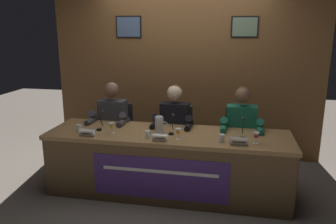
{
  "coord_description": "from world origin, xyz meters",
  "views": [
    {
      "loc": [
        0.7,
        -3.6,
        1.92
      ],
      "look_at": [
        0.0,
        0.0,
        0.99
      ],
      "focal_mm": 35.39,
      "sensor_mm": 36.0,
      "label": 1
    }
  ],
  "objects_px": {
    "water_cup_left": "(79,129)",
    "chair_center": "(176,141)",
    "juice_glass_center": "(178,132)",
    "microphone_left": "(100,123)",
    "chair_left": "(117,137)",
    "water_cup_center": "(148,135)",
    "microphone_right": "(243,132)",
    "nameplate_center": "(160,138)",
    "chair_right": "(240,145)",
    "conference_table": "(166,155)",
    "panelist_right": "(241,129)",
    "panelist_center": "(174,126)",
    "nameplate_left": "(87,133)",
    "juice_glass_left": "(112,126)",
    "panelist_left": "(111,122)",
    "juice_glass_right": "(256,136)",
    "nameplate_right": "(239,142)",
    "water_pitcher_central": "(159,124)",
    "water_cup_right": "(222,139)"
  },
  "relations": [
    {
      "from": "chair_center",
      "to": "panelist_right",
      "type": "xyz_separation_m",
      "value": [
        0.84,
        -0.2,
        0.28
      ]
    },
    {
      "from": "juice_glass_left",
      "to": "juice_glass_right",
      "type": "height_order",
      "value": "same"
    },
    {
      "from": "panelist_center",
      "to": "water_cup_left",
      "type": "bearing_deg",
      "value": -152.73
    },
    {
      "from": "nameplate_center",
      "to": "chair_right",
      "type": "height_order",
      "value": "chair_right"
    },
    {
      "from": "panelist_left",
      "to": "juice_glass_left",
      "type": "bearing_deg",
      "value": -68.32
    },
    {
      "from": "nameplate_left",
      "to": "water_pitcher_central",
      "type": "bearing_deg",
      "value": 21.54
    },
    {
      "from": "chair_left",
      "to": "nameplate_center",
      "type": "bearing_deg",
      "value": -47.52
    },
    {
      "from": "chair_left",
      "to": "water_cup_center",
      "type": "height_order",
      "value": "chair_left"
    },
    {
      "from": "juice_glass_center",
      "to": "panelist_left",
      "type": "bearing_deg",
      "value": 149.59
    },
    {
      "from": "water_cup_left",
      "to": "water_pitcher_central",
      "type": "bearing_deg",
      "value": 9.73
    },
    {
      "from": "water_cup_left",
      "to": "chair_center",
      "type": "bearing_deg",
      "value": 35.33
    },
    {
      "from": "panelist_left",
      "to": "juice_glass_left",
      "type": "distance_m",
      "value": 0.57
    },
    {
      "from": "panelist_right",
      "to": "microphone_right",
      "type": "distance_m",
      "value": 0.41
    },
    {
      "from": "conference_table",
      "to": "nameplate_left",
      "type": "xyz_separation_m",
      "value": [
        -0.87,
        -0.19,
        0.28
      ]
    },
    {
      "from": "panelist_left",
      "to": "juice_glass_center",
      "type": "bearing_deg",
      "value": -30.41
    },
    {
      "from": "juice_glass_center",
      "to": "panelist_right",
      "type": "height_order",
      "value": "panelist_right"
    },
    {
      "from": "conference_table",
      "to": "microphone_right",
      "type": "height_order",
      "value": "microphone_right"
    },
    {
      "from": "nameplate_left",
      "to": "juice_glass_center",
      "type": "distance_m",
      "value": 1.03
    },
    {
      "from": "conference_table",
      "to": "panelist_right",
      "type": "bearing_deg",
      "value": 29.92
    },
    {
      "from": "chair_left",
      "to": "juice_glass_center",
      "type": "xyz_separation_m",
      "value": [
        0.99,
        -0.78,
        0.39
      ]
    },
    {
      "from": "chair_left",
      "to": "juice_glass_center",
      "type": "distance_m",
      "value": 1.32
    },
    {
      "from": "juice_glass_right",
      "to": "chair_left",
      "type": "bearing_deg",
      "value": 157.33
    },
    {
      "from": "water_pitcher_central",
      "to": "panelist_left",
      "type": "bearing_deg",
      "value": 153.18
    },
    {
      "from": "chair_right",
      "to": "conference_table",
      "type": "bearing_deg",
      "value": -140.88
    },
    {
      "from": "panelist_right",
      "to": "nameplate_center",
      "type": "bearing_deg",
      "value": -141.79
    },
    {
      "from": "chair_left",
      "to": "nameplate_left",
      "type": "bearing_deg",
      "value": -91.99
    },
    {
      "from": "nameplate_right",
      "to": "water_cup_center",
      "type": "bearing_deg",
      "value": 177.61
    },
    {
      "from": "juice_glass_center",
      "to": "microphone_right",
      "type": "xyz_separation_m",
      "value": [
        0.69,
        0.18,
        -0.01
      ]
    },
    {
      "from": "microphone_left",
      "to": "water_cup_center",
      "type": "height_order",
      "value": "microphone_left"
    },
    {
      "from": "panelist_center",
      "to": "juice_glass_right",
      "type": "height_order",
      "value": "panelist_center"
    },
    {
      "from": "panelist_left",
      "to": "water_cup_left",
      "type": "distance_m",
      "value": 0.57
    },
    {
      "from": "nameplate_center",
      "to": "water_cup_right",
      "type": "height_order",
      "value": "water_cup_right"
    },
    {
      "from": "chair_left",
      "to": "chair_center",
      "type": "relative_size",
      "value": 1.0
    },
    {
      "from": "panelist_center",
      "to": "microphone_left",
      "type": "bearing_deg",
      "value": -154.36
    },
    {
      "from": "panelist_center",
      "to": "juice_glass_right",
      "type": "relative_size",
      "value": 9.95
    },
    {
      "from": "water_cup_left",
      "to": "nameplate_right",
      "type": "height_order",
      "value": "water_cup_left"
    },
    {
      "from": "juice_glass_center",
      "to": "microphone_left",
      "type": "bearing_deg",
      "value": 169.17
    },
    {
      "from": "nameplate_left",
      "to": "juice_glass_right",
      "type": "distance_m",
      "value": 1.85
    },
    {
      "from": "nameplate_left",
      "to": "water_pitcher_central",
      "type": "xyz_separation_m",
      "value": [
        0.77,
        0.3,
        0.05
      ]
    },
    {
      "from": "panelist_center",
      "to": "chair_right",
      "type": "distance_m",
      "value": 0.91
    },
    {
      "from": "nameplate_left",
      "to": "nameplate_right",
      "type": "distance_m",
      "value": 1.67
    },
    {
      "from": "panelist_center",
      "to": "microphone_right",
      "type": "bearing_deg",
      "value": -25.49
    },
    {
      "from": "nameplate_right",
      "to": "water_pitcher_central",
      "type": "height_order",
      "value": "water_pitcher_central"
    },
    {
      "from": "water_cup_right",
      "to": "chair_center",
      "type": "bearing_deg",
      "value": 128.58
    },
    {
      "from": "juice_glass_left",
      "to": "panelist_right",
      "type": "distance_m",
      "value": 1.57
    },
    {
      "from": "nameplate_center",
      "to": "chair_left",
      "type": "bearing_deg",
      "value": 132.48
    },
    {
      "from": "microphone_right",
      "to": "chair_left",
      "type": "bearing_deg",
      "value": 160.32
    },
    {
      "from": "chair_center",
      "to": "water_pitcher_central",
      "type": "distance_m",
      "value": 0.7
    },
    {
      "from": "panelist_center",
      "to": "chair_center",
      "type": "bearing_deg",
      "value": 90.0
    },
    {
      "from": "nameplate_left",
      "to": "juice_glass_left",
      "type": "relative_size",
      "value": 1.42
    }
  ]
}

